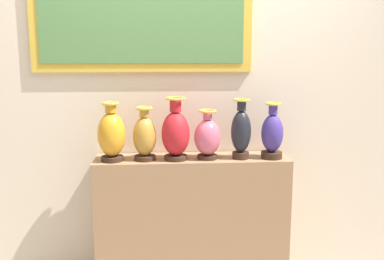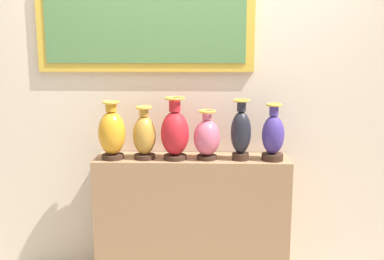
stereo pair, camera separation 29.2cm
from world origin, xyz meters
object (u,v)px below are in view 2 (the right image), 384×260
(vase_amber, at_px, (112,133))
(vase_ochre, at_px, (144,136))
(vase_onyx, at_px, (241,133))
(vase_indigo, at_px, (273,136))
(vase_rose, at_px, (207,137))
(vase_crimson, at_px, (175,133))

(vase_amber, bearing_deg, vase_ochre, 3.33)
(vase_onyx, xyz_separation_m, vase_indigo, (0.21, -0.00, -0.02))
(vase_rose, bearing_deg, vase_amber, -178.76)
(vase_amber, xyz_separation_m, vase_indigo, (1.07, 0.00, -0.01))
(vase_amber, height_order, vase_crimson, vase_crimson)
(vase_indigo, bearing_deg, vase_amber, -179.92)
(vase_indigo, bearing_deg, vase_rose, 178.41)
(vase_ochre, bearing_deg, vase_rose, 0.17)
(vase_amber, xyz_separation_m, vase_rose, (0.63, 0.01, -0.03))
(vase_crimson, xyz_separation_m, vase_rose, (0.21, 0.01, -0.03))
(vase_crimson, bearing_deg, vase_rose, 2.46)
(vase_indigo, bearing_deg, vase_ochre, 179.27)
(vase_onyx, relative_size, vase_indigo, 1.07)
(vase_rose, distance_m, vase_onyx, 0.23)
(vase_ochre, relative_size, vase_onyx, 0.88)
(vase_onyx, bearing_deg, vase_amber, -179.64)
(vase_crimson, bearing_deg, vase_indigo, -0.26)
(vase_ochre, bearing_deg, vase_amber, -176.67)
(vase_amber, distance_m, vase_indigo, 1.07)
(vase_onyx, distance_m, vase_indigo, 0.21)
(vase_amber, distance_m, vase_rose, 0.63)
(vase_crimson, distance_m, vase_rose, 0.22)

